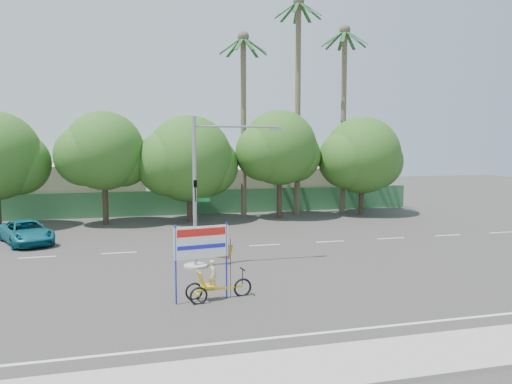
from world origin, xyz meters
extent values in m
plane|color=#33302D|center=(0.00, 0.00, 0.00)|extent=(120.00, 120.00, 0.00)
cube|color=gray|center=(0.00, -7.50, 0.06)|extent=(50.00, 2.40, 0.12)
cube|color=#336B3D|center=(0.00, 21.50, 1.00)|extent=(38.00, 0.08, 2.00)
cube|color=#B8AF93|center=(-10.00, 26.00, 2.00)|extent=(12.00, 8.00, 4.00)
cube|color=#B8AF93|center=(8.00, 26.00, 1.80)|extent=(14.00, 8.00, 3.60)
sphere|color=#2B5719|center=(-12.65, 18.30, 4.40)|extent=(4.32, 4.32, 4.32)
cylinder|color=#473828|center=(-7.00, 18.00, 1.87)|extent=(0.40, 0.40, 3.74)
sphere|color=#2B5719|center=(-7.00, 18.00, 5.27)|extent=(5.60, 5.60, 5.60)
sphere|color=#2B5719|center=(-5.74, 18.30, 4.68)|extent=(4.03, 4.03, 4.03)
sphere|color=#2B5719|center=(-8.26, 17.75, 4.93)|extent=(4.26, 4.26, 4.26)
cylinder|color=#473828|center=(-1.00, 18.00, 1.65)|extent=(0.40, 0.40, 3.30)
sphere|color=#2B5719|center=(-1.00, 18.00, 4.65)|extent=(6.40, 6.40, 6.40)
sphere|color=#2B5719|center=(0.44, 18.30, 4.12)|extent=(4.61, 4.61, 4.61)
sphere|color=#2B5719|center=(-2.44, 17.75, 4.35)|extent=(4.86, 4.86, 4.86)
cylinder|color=#473828|center=(6.00, 18.00, 1.94)|extent=(0.40, 0.40, 3.87)
sphere|color=#2B5719|center=(6.00, 18.00, 5.46)|extent=(5.80, 5.80, 5.80)
sphere|color=#2B5719|center=(7.30, 18.30, 4.84)|extent=(4.18, 4.18, 4.18)
sphere|color=#2B5719|center=(4.70, 17.75, 5.10)|extent=(4.41, 4.41, 4.41)
cylinder|color=#473828|center=(13.00, 18.00, 1.72)|extent=(0.40, 0.40, 3.43)
sphere|color=#2B5719|center=(13.00, 18.00, 4.84)|extent=(6.20, 6.20, 6.20)
sphere|color=#2B5719|center=(14.39, 18.30, 4.29)|extent=(4.46, 4.46, 4.46)
sphere|color=#2B5719|center=(11.61, 17.75, 4.52)|extent=(4.71, 4.71, 4.71)
cylinder|color=#70604C|center=(8.00, 19.50, 8.50)|extent=(0.44, 0.44, 17.00)
sphere|color=#70604C|center=(8.00, 19.50, 17.00)|extent=(0.90, 0.90, 0.90)
cube|color=#1C4C21|center=(8.94, 19.50, 16.34)|extent=(1.91, 0.28, 1.36)
cube|color=#1C4C21|center=(8.72, 20.11, 16.34)|extent=(1.65, 1.44, 1.36)
cube|color=#1C4C21|center=(8.16, 20.43, 16.34)|extent=(0.61, 1.93, 1.36)
cube|color=#1C4C21|center=(7.53, 20.32, 16.34)|extent=(1.20, 1.80, 1.36)
cube|color=#1C4C21|center=(7.11, 19.82, 16.34)|extent=(1.89, 0.92, 1.36)
cube|color=#1C4C21|center=(7.11, 19.18, 16.34)|extent=(1.89, 0.92, 1.36)
cube|color=#1C4C21|center=(7.53, 18.68, 16.34)|extent=(1.20, 1.80, 1.36)
cube|color=#1C4C21|center=(8.16, 18.57, 16.34)|extent=(0.61, 1.93, 1.36)
cube|color=#1C4C21|center=(8.72, 18.89, 16.34)|extent=(1.65, 1.44, 1.36)
cylinder|color=#70604C|center=(12.00, 19.50, 7.50)|extent=(0.44, 0.44, 15.00)
sphere|color=#70604C|center=(12.00, 19.50, 15.00)|extent=(0.90, 0.90, 0.90)
cube|color=#1C4C21|center=(12.94, 19.50, 14.34)|extent=(1.91, 0.28, 1.36)
cube|color=#1C4C21|center=(12.72, 20.11, 14.34)|extent=(1.65, 1.44, 1.36)
cube|color=#1C4C21|center=(12.16, 20.43, 14.34)|extent=(0.61, 1.93, 1.36)
cube|color=#1C4C21|center=(11.53, 20.32, 14.34)|extent=(1.20, 1.80, 1.36)
cube|color=#1C4C21|center=(11.11, 19.82, 14.34)|extent=(1.89, 0.92, 1.36)
cube|color=#1C4C21|center=(11.11, 19.18, 14.34)|extent=(1.89, 0.92, 1.36)
cube|color=#1C4C21|center=(11.53, 18.68, 14.34)|extent=(1.20, 1.80, 1.36)
cube|color=#1C4C21|center=(12.16, 18.57, 14.34)|extent=(0.61, 1.93, 1.36)
cube|color=#1C4C21|center=(12.72, 18.89, 14.34)|extent=(1.65, 1.44, 1.36)
cylinder|color=#70604C|center=(3.50, 19.50, 7.00)|extent=(0.44, 0.44, 14.00)
sphere|color=#70604C|center=(3.50, 19.50, 14.00)|extent=(0.90, 0.90, 0.90)
cube|color=#1C4C21|center=(4.44, 19.50, 13.34)|extent=(1.91, 0.28, 1.36)
cube|color=#1C4C21|center=(4.22, 20.11, 13.34)|extent=(1.65, 1.44, 1.36)
cube|color=#1C4C21|center=(3.66, 20.43, 13.34)|extent=(0.61, 1.93, 1.36)
cube|color=#1C4C21|center=(3.03, 20.32, 13.34)|extent=(1.20, 1.80, 1.36)
cube|color=#1C4C21|center=(2.61, 19.82, 13.34)|extent=(1.89, 0.92, 1.36)
cube|color=#1C4C21|center=(2.61, 19.18, 13.34)|extent=(1.89, 0.92, 1.36)
cube|color=#1C4C21|center=(3.03, 18.68, 13.34)|extent=(1.20, 1.80, 1.36)
cube|color=#1C4C21|center=(3.66, 18.57, 13.34)|extent=(0.61, 1.93, 1.36)
cube|color=#1C4C21|center=(4.22, 18.89, 13.34)|extent=(1.65, 1.44, 1.36)
cylinder|color=gray|center=(-2.50, 4.00, 0.05)|extent=(1.10, 1.10, 0.10)
cylinder|color=gray|center=(-2.50, 4.00, 3.50)|extent=(0.18, 0.18, 7.00)
cylinder|color=gray|center=(-0.50, 4.00, 6.55)|extent=(4.00, 0.10, 0.10)
cube|color=gray|center=(1.40, 4.00, 6.45)|extent=(0.55, 0.20, 0.12)
imported|color=black|center=(-2.50, 3.78, 3.60)|extent=(0.16, 0.20, 1.00)
cube|color=#14662D|center=(-2.15, 4.00, 3.15)|extent=(0.70, 0.04, 0.18)
torus|color=black|center=(-1.39, -0.94, 0.32)|extent=(0.73, 0.19, 0.72)
torus|color=black|center=(-3.23, -0.91, 0.30)|extent=(0.68, 0.17, 0.68)
torus|color=black|center=(-3.15, -1.50, 0.30)|extent=(0.68, 0.17, 0.68)
cube|color=gold|center=(-2.29, -1.07, 0.38)|extent=(1.80, 0.32, 0.06)
cube|color=gold|center=(-3.19, -1.20, 0.32)|extent=(0.16, 0.64, 0.05)
cube|color=gold|center=(-2.71, -1.13, 0.53)|extent=(0.59, 0.52, 0.06)
cube|color=gold|center=(-3.00, -1.17, 0.83)|extent=(0.30, 0.48, 0.58)
cylinder|color=black|center=(-1.39, -0.94, 0.75)|extent=(0.04, 0.04, 0.59)
cube|color=black|center=(-1.39, -0.94, 1.04)|extent=(0.11, 0.48, 0.04)
imported|color=#CCB284|center=(-2.56, -1.11, 0.94)|extent=(0.33, 0.46, 1.15)
cylinder|color=#1B1DCE|center=(-3.93, -1.31, 1.44)|extent=(0.07, 0.07, 2.88)
cylinder|color=#1B1DCE|center=(-2.03, -1.03, 1.44)|extent=(0.07, 0.07, 2.88)
cube|color=white|center=(-2.98, -1.17, 2.19)|extent=(2.01, 0.34, 1.17)
cube|color=red|center=(-2.97, -1.21, 2.56)|extent=(1.80, 0.28, 0.28)
cube|color=#1B1DCE|center=(-2.97, -1.21, 2.03)|extent=(1.80, 0.28, 0.15)
cylinder|color=black|center=(-1.87, -1.01, 1.12)|extent=(0.02, 0.02, 2.24)
cube|color=red|center=(-2.24, -1.06, 1.81)|extent=(0.94, 0.16, 0.70)
imported|color=#105F70|center=(-11.18, 11.93, 0.67)|extent=(3.93, 5.34, 1.35)
camera|label=1|loc=(-5.60, -18.90, 5.74)|focal=35.00mm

